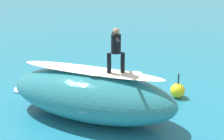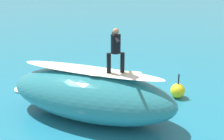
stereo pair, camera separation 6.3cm
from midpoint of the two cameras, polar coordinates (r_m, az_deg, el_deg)
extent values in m
plane|color=teal|center=(13.79, -2.31, -4.31)|extent=(120.00, 120.00, 0.00)
ellipsoid|color=teal|center=(11.14, -4.19, -4.99)|extent=(6.95, 3.03, 1.97)
ellipsoid|color=white|center=(10.75, -4.33, -0.05)|extent=(5.84, 1.23, 0.08)
ellipsoid|color=#EAE5C6|center=(10.36, 0.90, -0.74)|extent=(2.02, 1.29, 0.09)
cylinder|color=black|center=(10.19, -0.47, 1.40)|extent=(0.16, 0.16, 0.75)
cylinder|color=black|center=(10.25, 2.29, 1.50)|extent=(0.16, 0.16, 0.75)
cylinder|color=black|center=(10.01, 0.94, 5.31)|extent=(0.47, 0.47, 0.67)
sphere|color=tan|center=(9.91, 0.95, 7.84)|extent=(0.23, 0.23, 0.23)
cylinder|color=black|center=(9.49, 1.32, 5.95)|extent=(0.35, 0.59, 0.11)
cylinder|color=black|center=(10.42, 0.60, 7.23)|extent=(0.35, 0.59, 0.11)
ellipsoid|color=silver|center=(14.53, -0.39, -2.77)|extent=(2.12, 1.82, 0.10)
cylinder|color=black|center=(14.45, -0.39, -2.07)|extent=(0.81, 0.73, 0.29)
sphere|color=tan|center=(14.05, 0.71, -2.49)|extent=(0.20, 0.20, 0.20)
cylinder|color=black|center=(15.03, -2.20, -1.52)|extent=(0.61, 0.52, 0.13)
cylinder|color=black|center=(15.11, -1.66, -1.39)|extent=(0.61, 0.52, 0.13)
sphere|color=yellow|center=(13.37, 13.26, -4.09)|extent=(0.68, 0.68, 0.68)
cylinder|color=#262626|center=(13.15, 13.46, -1.80)|extent=(0.07, 0.07, 0.47)
ellipsoid|color=white|center=(14.63, -17.87, -3.61)|extent=(0.99, 1.09, 0.11)
ellipsoid|color=white|center=(17.33, -10.09, 0.77)|extent=(0.54, 0.74, 0.10)
camera|label=1|loc=(0.03, -89.85, 0.05)|focal=45.23mm
camera|label=2|loc=(0.03, 90.15, -0.05)|focal=45.23mm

